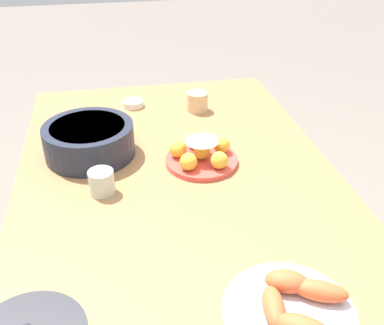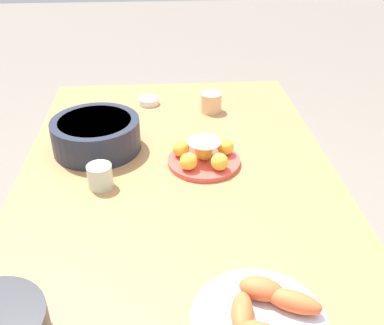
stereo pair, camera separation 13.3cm
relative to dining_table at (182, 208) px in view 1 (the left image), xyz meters
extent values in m
cylinder|color=#A87547|center=(0.75, -0.43, -0.30)|extent=(0.06, 0.06, 0.69)
cylinder|color=#A87547|center=(0.75, 0.43, -0.30)|extent=(0.06, 0.06, 0.69)
cube|color=#A87547|center=(0.00, 0.00, 0.06)|extent=(1.59, 0.96, 0.03)
cylinder|color=#E04C42|center=(0.11, -0.08, 0.09)|extent=(0.23, 0.23, 0.02)
sphere|color=yellow|center=(0.19, -0.08, 0.12)|extent=(0.05, 0.05, 0.05)
sphere|color=yellow|center=(0.14, -0.01, 0.12)|extent=(0.05, 0.05, 0.05)
sphere|color=yellow|center=(0.06, -0.03, 0.12)|extent=(0.05, 0.05, 0.05)
sphere|color=yellow|center=(0.05, -0.12, 0.12)|extent=(0.05, 0.05, 0.05)
sphere|color=yellow|center=(0.14, -0.15, 0.12)|extent=(0.05, 0.05, 0.05)
ellipsoid|color=white|center=(0.11, -0.08, 0.16)|extent=(0.10, 0.10, 0.02)
sphere|color=yellow|center=(0.11, -0.08, 0.12)|extent=(0.05, 0.05, 0.05)
cylinder|color=#232838|center=(0.23, 0.26, 0.13)|extent=(0.29, 0.29, 0.10)
cylinder|color=brown|center=(0.23, 0.26, 0.18)|extent=(0.23, 0.23, 0.01)
cylinder|color=silver|center=(0.58, 0.09, 0.09)|extent=(0.08, 0.08, 0.02)
cylinder|color=#B26623|center=(0.58, 0.09, 0.10)|extent=(0.06, 0.06, 0.01)
cylinder|color=silver|center=(-0.50, -0.13, 0.09)|extent=(0.27, 0.27, 0.01)
ellipsoid|color=#E06033|center=(-0.44, -0.15, 0.12)|extent=(0.08, 0.10, 0.05)
ellipsoid|color=#E06033|center=(-0.50, -0.10, 0.11)|extent=(0.11, 0.06, 0.04)
ellipsoid|color=#E06033|center=(-0.48, -0.21, 0.11)|extent=(0.09, 0.12, 0.04)
cylinder|color=#DBB27F|center=(0.50, -0.15, 0.12)|extent=(0.08, 0.08, 0.07)
cylinder|color=beige|center=(0.01, 0.23, 0.11)|extent=(0.07, 0.07, 0.07)
camera|label=1|loc=(-1.06, 0.17, 0.82)|focal=42.00mm
camera|label=2|loc=(-1.08, 0.04, 0.82)|focal=42.00mm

